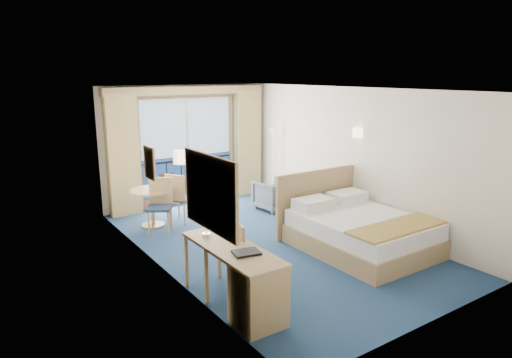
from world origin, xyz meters
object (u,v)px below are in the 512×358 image
Objects in this scene: floor_lamp at (274,146)px; table_chair_a at (179,195)px; bed at (358,230)px; round_table at (152,198)px; desk at (252,287)px; desk_chair at (247,252)px; nightstand at (327,206)px; table_chair_b at (160,202)px; armchair at (274,195)px.

floor_lamp reaches higher than table_chair_a.
round_table is (-2.46, 3.12, 0.23)m from bed.
desk is 0.81m from desk_chair.
desk_chair is (-2.42, -0.23, 0.23)m from bed.
nightstand is 2.14m from floor_lamp.
nightstand is 3.53m from round_table.
nightstand is at bearing 11.32° from table_chair_b.
bed is at bearing -14.96° from table_chair_b.
armchair is at bearing -131.63° from table_chair_a.
bed is at bearing -101.53° from floor_lamp.
floor_lamp is at bearing 51.00° from desk.
round_table is (-3.15, -0.25, -0.72)m from floor_lamp.
floor_lamp is at bearing 88.99° from nightstand.
table_chair_a is at bearing -13.66° from armchair.
floor_lamp reaches higher than armchair.
table_chair_a is (-2.63, -0.37, -0.71)m from floor_lamp.
desk_chair reaches higher than nightstand.
round_table is 0.80× the size of table_chair_b.
round_table is at bearing 128.27° from bed.
nightstand is at bearing -91.01° from floor_lamp.
nightstand is 1.29m from armchair.
armchair is 0.42× the size of desk.
table_chair_b reaches higher than nightstand.
bed is at bearing -113.80° from nightstand.
table_chair_b is (-2.63, 0.03, 0.25)m from armchair.
floor_lamp is 1.64× the size of table_chair_b.
nightstand is 0.56× the size of table_chair_b.
round_table is at bearing 124.24° from table_chair_b.
desk is 2.09× the size of round_table.
armchair is (0.18, 2.69, -0.00)m from bed.
desk_chair is at bearing -89.19° from round_table.
bed is at bearing -69.56° from desk_chair.
round_table is at bearing 152.31° from nightstand.
armchair is at bearing 32.27° from table_chair_b.
table_chair_b is (-0.04, 2.95, 0.02)m from desk_chair.
table_chair_b is at bearing 158.33° from nightstand.
floor_lamp is at bearing -115.09° from table_chair_a.
bed reaches higher than nightstand.
desk is at bearing -94.74° from round_table.
table_chair_b is (-3.14, -0.66, -0.70)m from floor_lamp.
nightstand is 4.22m from desk.
bed is at bearing 18.38° from desk.
desk_chair reaches higher than desk.
table_chair_a is at bearing 77.78° from desk.
table_chair_a is (0.47, 3.24, 0.00)m from desk_chair.
desk_chair is 1.22× the size of round_table.
armchair is at bearing 111.57° from nightstand.
table_chair_a is (-1.95, 3.01, 0.23)m from bed.
desk is at bearing -62.40° from table_chair_b.
desk is 1.67× the size of table_chair_b.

